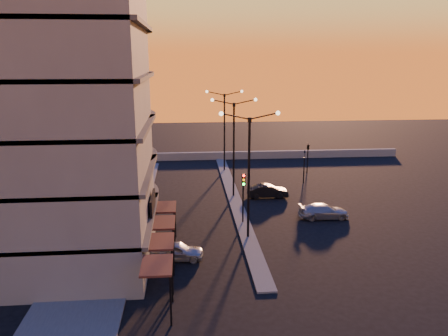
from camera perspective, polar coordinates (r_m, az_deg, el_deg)
ground at (r=33.19m, az=3.14°, el=-9.09°), size 120.00×120.00×0.00m
sidewalk_west at (r=37.07m, az=-14.18°, el=-6.86°), size 5.00×40.00×0.12m
median at (r=42.46m, az=1.25°, el=-3.68°), size 1.20×36.00×0.12m
parapet at (r=57.91m, az=1.50°, el=1.66°), size 44.00×0.50×1.00m
building at (r=31.67m, az=-23.00°, el=10.92°), size 14.35×17.08×25.00m
streetlamp_near at (r=31.40m, az=3.28°, el=0.32°), size 4.32×0.32×9.51m
streetlamp_mid at (r=41.09m, az=1.29°, el=3.68°), size 4.32×0.32×9.51m
streetlamp_far at (r=50.91m, az=0.05°, el=5.75°), size 4.32×0.32×9.51m
traffic_light_main at (r=34.86m, az=2.54°, el=-2.86°), size 0.28×0.44×4.25m
signal_east_a at (r=47.22m, az=10.42°, el=0.30°), size 0.13×0.16×3.60m
signal_east_b at (r=51.12m, az=10.93°, el=2.68°), size 0.42×1.99×3.60m
car_hatchback at (r=29.77m, az=-6.28°, el=-10.71°), size 3.71×1.68×1.24m
car_sedan at (r=42.25m, az=5.71°, el=-3.01°), size 3.92×1.41×1.28m
car_wagon at (r=37.73m, az=12.91°, el=-5.52°), size 4.21×1.77×1.21m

